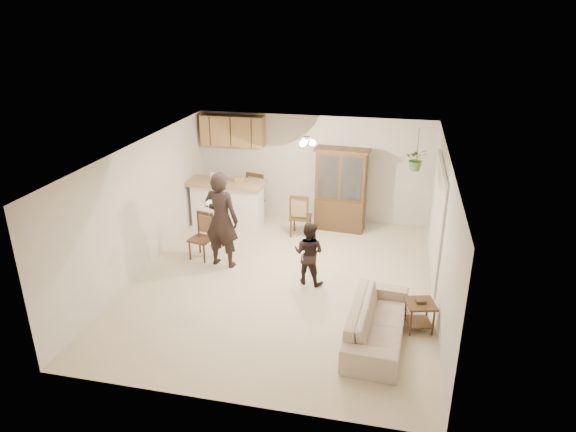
% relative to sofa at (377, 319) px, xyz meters
% --- Properties ---
extents(floor, '(6.50, 6.50, 0.00)m').
position_rel_sofa_xyz_m(floor, '(-1.81, 1.43, -0.37)').
color(floor, beige).
rests_on(floor, ground).
extents(ceiling, '(5.50, 6.50, 0.02)m').
position_rel_sofa_xyz_m(ceiling, '(-1.81, 1.43, 2.13)').
color(ceiling, white).
rests_on(ceiling, wall_back).
extents(wall_back, '(5.50, 0.02, 2.50)m').
position_rel_sofa_xyz_m(wall_back, '(-1.81, 4.68, 0.88)').
color(wall_back, beige).
rests_on(wall_back, ground).
extents(wall_front, '(5.50, 0.02, 2.50)m').
position_rel_sofa_xyz_m(wall_front, '(-1.81, -1.82, 0.88)').
color(wall_front, beige).
rests_on(wall_front, ground).
extents(wall_left, '(0.02, 6.50, 2.50)m').
position_rel_sofa_xyz_m(wall_left, '(-4.56, 1.43, 0.88)').
color(wall_left, beige).
rests_on(wall_left, ground).
extents(wall_right, '(0.02, 6.50, 2.50)m').
position_rel_sofa_xyz_m(wall_right, '(0.94, 1.43, 0.88)').
color(wall_right, beige).
rests_on(wall_right, ground).
extents(breakfast_bar, '(1.60, 0.55, 1.00)m').
position_rel_sofa_xyz_m(breakfast_bar, '(-3.66, 3.78, 0.13)').
color(breakfast_bar, white).
rests_on(breakfast_bar, floor).
extents(bar_top, '(1.75, 0.70, 0.08)m').
position_rel_sofa_xyz_m(bar_top, '(-3.66, 3.78, 0.68)').
color(bar_top, tan).
rests_on(bar_top, breakfast_bar).
extents(upper_cabinets, '(1.50, 0.34, 0.70)m').
position_rel_sofa_xyz_m(upper_cabinets, '(-3.71, 4.50, 1.73)').
color(upper_cabinets, olive).
rests_on(upper_cabinets, wall_back).
extents(vertical_blinds, '(0.06, 2.30, 2.10)m').
position_rel_sofa_xyz_m(vertical_blinds, '(0.90, 2.33, 0.73)').
color(vertical_blinds, beige).
rests_on(vertical_blinds, wall_right).
extents(ceiling_fixture, '(0.36, 0.36, 0.20)m').
position_rel_sofa_xyz_m(ceiling_fixture, '(-1.61, 2.63, 2.03)').
color(ceiling_fixture, '#FFE8BF').
rests_on(ceiling_fixture, ceiling).
extents(hanging_plant, '(0.43, 0.37, 0.48)m').
position_rel_sofa_xyz_m(hanging_plant, '(0.49, 3.83, 1.48)').
color(hanging_plant, '#386327').
rests_on(hanging_plant, ceiling).
extents(plant_cord, '(0.01, 0.01, 0.65)m').
position_rel_sofa_xyz_m(plant_cord, '(0.49, 3.83, 1.81)').
color(plant_cord, black).
rests_on(plant_cord, ceiling).
extents(sofa, '(0.85, 1.92, 0.73)m').
position_rel_sofa_xyz_m(sofa, '(0.00, 0.00, 0.00)').
color(sofa, beige).
rests_on(sofa, floor).
extents(adult, '(0.71, 0.52, 1.80)m').
position_rel_sofa_xyz_m(adult, '(-3.13, 1.85, 0.53)').
color(adult, black).
rests_on(adult, floor).
extents(child, '(0.75, 0.64, 1.35)m').
position_rel_sofa_xyz_m(child, '(-1.34, 1.52, 0.31)').
color(child, black).
rests_on(child, floor).
extents(china_hutch, '(1.24, 0.57, 1.90)m').
position_rel_sofa_xyz_m(china_hutch, '(-1.09, 4.15, 0.57)').
color(china_hutch, '#342013').
rests_on(china_hutch, floor).
extents(side_table, '(0.53, 0.53, 0.54)m').
position_rel_sofa_xyz_m(side_table, '(0.64, 0.41, -0.11)').
color(side_table, '#342013').
rests_on(side_table, floor).
extents(chair_bar, '(0.50, 0.50, 0.95)m').
position_rel_sofa_xyz_m(chair_bar, '(-3.65, 2.04, -0.10)').
color(chair_bar, '#342013').
rests_on(chair_bar, floor).
extents(chair_hutch_left, '(0.63, 0.63, 1.15)m').
position_rel_sofa_xyz_m(chair_hutch_left, '(-3.21, 4.11, -0.04)').
color(chair_hutch_left, '#342013').
rests_on(chair_hutch_left, floor).
extents(chair_hutch_right, '(0.45, 0.45, 1.00)m').
position_rel_sofa_xyz_m(chair_hutch_right, '(-1.90, 3.60, -0.08)').
color(chair_hutch_right, '#342013').
rests_on(chair_hutch_right, floor).
extents(controller_adult, '(0.07, 0.17, 0.05)m').
position_rel_sofa_xyz_m(controller_adult, '(-3.19, 1.41, 1.11)').
color(controller_adult, white).
rests_on(controller_adult, adult).
extents(controller_child, '(0.05, 0.11, 0.03)m').
position_rel_sofa_xyz_m(controller_child, '(-1.40, 1.24, 0.37)').
color(controller_child, white).
rests_on(controller_child, child).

